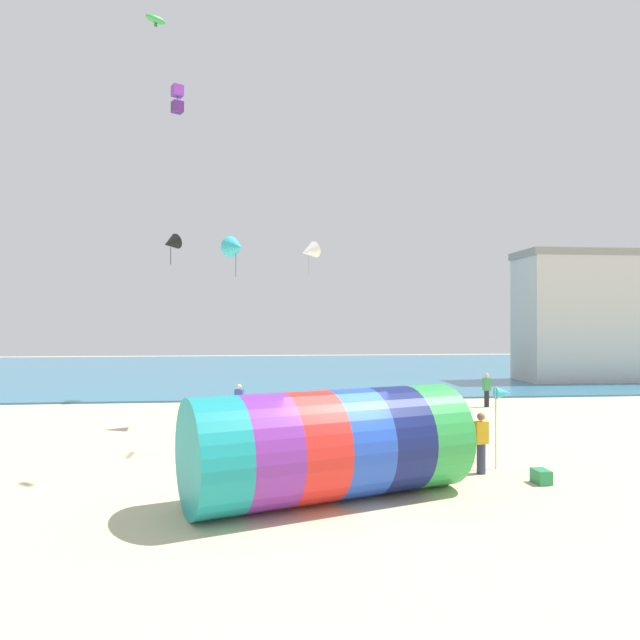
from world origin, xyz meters
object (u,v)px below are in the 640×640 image
kite_white_delta (309,251)px  kite_green_parafoil (156,19)px  kite_black_delta (171,243)px  cooler_box (541,477)px  beach_flag (502,396)px  bystander_mid_beach (487,390)px  kite_purple_box (177,99)px  kite_cyan_delta (236,247)px  bystander_near_water (239,403)px  giant_inflatable_tube (330,445)px  kite_handler (481,442)px

kite_white_delta → kite_green_parafoil: bearing=-145.6°
kite_black_delta → cooler_box: bearing=-54.8°
beach_flag → kite_green_parafoil: bearing=148.1°
beach_flag → bystander_mid_beach: bearing=69.9°
kite_purple_box → kite_cyan_delta: bearing=-48.8°
kite_cyan_delta → kite_purple_box: bearing=131.2°
kite_purple_box → bystander_near_water: (2.92, -2.46, -13.63)m
giant_inflatable_tube → kite_green_parafoil: bearing=122.0°
giant_inflatable_tube → kite_handler: size_ratio=4.24×
kite_purple_box → beach_flag: bearing=-45.9°
kite_black_delta → cooler_box: kite_black_delta is taller
kite_purple_box → beach_flag: kite_purple_box is taller
kite_purple_box → kite_black_delta: (-1.01, 4.51, -6.00)m
giant_inflatable_tube → bystander_mid_beach: giant_inflatable_tube is taller
kite_handler → kite_white_delta: 13.80m
kite_white_delta → beach_flag: 13.14m
giant_inflatable_tube → kite_white_delta: 14.71m
kite_black_delta → kite_cyan_delta: kite_black_delta is taller
kite_green_parafoil → bystander_mid_beach: kite_green_parafoil is taller
kite_black_delta → bystander_mid_beach: kite_black_delta is taller
kite_white_delta → bystander_near_water: (-3.13, -2.46, -6.71)m
giant_inflatable_tube → kite_cyan_delta: (-2.65, 10.10, 5.94)m
kite_handler → kite_green_parafoil: bearing=144.4°
kite_handler → kite_cyan_delta: (-7.06, 8.27, 6.36)m
kite_white_delta → kite_cyan_delta: 4.57m
kite_purple_box → kite_black_delta: kite_purple_box is taller
kite_cyan_delta → kite_handler: bearing=-49.5°
kite_white_delta → beach_flag: size_ratio=0.68×
giant_inflatable_tube → kite_purple_box: bearing=112.3°
kite_white_delta → cooler_box: kite_white_delta is taller
kite_cyan_delta → beach_flag: bearing=-44.8°
kite_purple_box → cooler_box: bearing=-48.7°
giant_inflatable_tube → kite_handler: (4.41, 1.83, -0.42)m
kite_green_parafoil → kite_white_delta: bearing=34.4°
kite_white_delta → kite_cyan_delta: kite_white_delta is taller
kite_white_delta → beach_flag: (4.63, -11.03, -5.44)m
kite_purple_box → kite_green_parafoil: bearing=-92.6°
bystander_near_water → bystander_mid_beach: size_ratio=0.94×
bystander_mid_beach → kite_purple_box: bearing=-178.4°
giant_inflatable_tube → kite_cyan_delta: 12.01m
giant_inflatable_tube → kite_black_delta: size_ratio=4.21×
beach_flag → giant_inflatable_tube: bearing=-156.4°
cooler_box → kite_purple_box: bearing=131.3°
kite_handler → cooler_box: kite_handler is taller
kite_handler → bystander_mid_beach: 12.91m
kite_green_parafoil → kite_purple_box: kite_green_parafoil is taller
kite_cyan_delta → kite_green_parafoil: bearing=-160.5°
kite_white_delta → cooler_box: (4.99, -12.57, -7.32)m
kite_handler → bystander_near_water: (-6.95, 9.02, -0.07)m
kite_purple_box → bystander_mid_beach: size_ratio=0.79×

